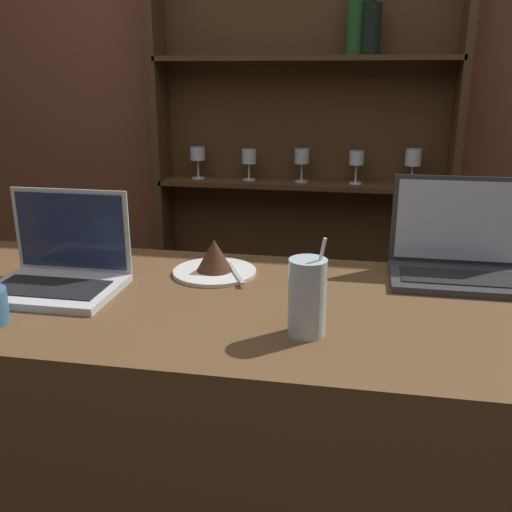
% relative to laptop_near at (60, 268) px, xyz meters
% --- Properties ---
extents(bar_counter, '(1.65, 0.70, 1.03)m').
position_rel_laptop_near_xyz_m(bar_counter, '(0.39, -0.01, -0.57)').
color(bar_counter, brown).
rests_on(bar_counter, ground_plane).
extents(back_wall, '(7.00, 0.06, 2.70)m').
position_rel_laptop_near_xyz_m(back_wall, '(0.39, 1.26, 0.27)').
color(back_wall, brown).
rests_on(back_wall, ground_plane).
extents(back_shelf, '(1.23, 0.18, 1.99)m').
position_rel_laptop_near_xyz_m(back_shelf, '(0.48, 1.18, -0.05)').
color(back_shelf, '#472D19').
rests_on(back_shelf, ground_plane).
extents(laptop_near, '(0.31, 0.24, 0.23)m').
position_rel_laptop_near_xyz_m(laptop_near, '(0.00, 0.00, 0.00)').
color(laptop_near, silver).
rests_on(laptop_near, bar_counter).
extents(laptop_far, '(0.33, 0.21, 0.25)m').
position_rel_laptop_near_xyz_m(laptop_far, '(0.97, 0.25, 0.01)').
color(laptop_far, '#333338').
rests_on(laptop_far, bar_counter).
extents(cake_plate, '(0.22, 0.22, 0.09)m').
position_rel_laptop_near_xyz_m(cake_plate, '(0.35, 0.17, -0.02)').
color(cake_plate, silver).
rests_on(cake_plate, bar_counter).
extents(water_glass, '(0.08, 0.08, 0.21)m').
position_rel_laptop_near_xyz_m(water_glass, '(0.62, -0.16, 0.03)').
color(water_glass, silver).
rests_on(water_glass, bar_counter).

